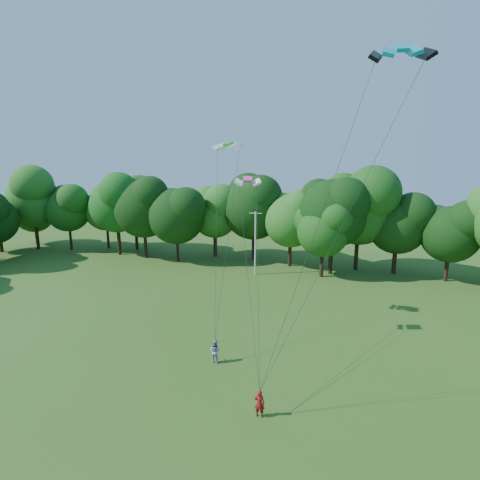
% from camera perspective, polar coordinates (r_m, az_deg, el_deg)
% --- Properties ---
extents(utility_pole, '(1.57, 0.26, 7.87)m').
position_cam_1_polar(utility_pole, '(45.77, 2.35, -0.39)').
color(utility_pole, beige).
rests_on(utility_pole, ground).
extents(kite_flyer_left, '(0.61, 0.43, 1.58)m').
position_cam_1_polar(kite_flyer_left, '(22.25, 2.99, -23.60)').
color(kite_flyer_left, maroon).
rests_on(kite_flyer_left, ground).
extents(kite_flyer_right, '(0.87, 0.71, 1.63)m').
position_cam_1_polar(kite_flyer_right, '(27.16, -3.83, -16.50)').
color(kite_flyer_right, '#8F9CC6').
rests_on(kite_flyer_right, ground).
extents(kite_teal, '(3.03, 1.62, 0.73)m').
position_cam_1_polar(kite_teal, '(21.94, 23.34, 25.32)').
color(kite_teal, '#0591AE').
rests_on(kite_teal, ground).
extents(kite_green, '(2.45, 1.20, 0.39)m').
position_cam_1_polar(kite_green, '(31.15, -1.82, 14.47)').
color(kite_green, green).
rests_on(kite_green, ground).
extents(kite_pink, '(2.13, 1.52, 0.41)m').
position_cam_1_polar(kite_pink, '(27.43, 1.17, 9.26)').
color(kite_pink, '#F14390').
rests_on(kite_pink, ground).
extents(tree_back_west, '(8.59, 8.59, 12.50)m').
position_cam_1_polar(tree_back_west, '(58.36, -18.31, 5.38)').
color(tree_back_west, black).
rests_on(tree_back_west, ground).
extents(tree_back_center, '(9.17, 9.17, 13.34)m').
position_cam_1_polar(tree_back_center, '(46.76, 14.02, 4.84)').
color(tree_back_center, black).
rests_on(tree_back_center, ground).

